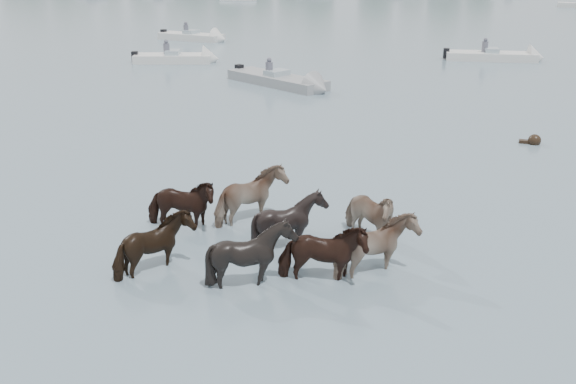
% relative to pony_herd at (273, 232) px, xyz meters
% --- Properties ---
extents(ground, '(400.00, 400.00, 0.00)m').
position_rel_pony_herd_xyz_m(ground, '(0.90, -1.43, -0.53)').
color(ground, slate).
rests_on(ground, ground).
extents(pony_herd, '(6.73, 4.70, 1.61)m').
position_rel_pony_herd_xyz_m(pony_herd, '(0.00, 0.00, 0.00)').
color(pony_herd, black).
rests_on(pony_herd, ground).
extents(swimming_pony, '(0.72, 0.44, 0.44)m').
position_rel_pony_herd_xyz_m(swimming_pony, '(5.73, 10.84, -0.43)').
color(swimming_pony, black).
rests_on(swimming_pony, ground).
extents(motorboat_a, '(5.22, 3.10, 1.92)m').
position_rel_pony_herd_xyz_m(motorboat_a, '(-13.40, 22.44, -0.30)').
color(motorboat_a, silver).
rests_on(motorboat_a, ground).
extents(motorboat_b, '(6.25, 4.30, 1.92)m').
position_rel_pony_herd_xyz_m(motorboat_b, '(-5.33, 17.43, -0.31)').
color(motorboat_b, gray).
rests_on(motorboat_b, ground).
extents(motorboat_c, '(6.01, 2.48, 1.92)m').
position_rel_pony_herd_xyz_m(motorboat_c, '(4.62, 29.07, -0.31)').
color(motorboat_c, silver).
rests_on(motorboat_c, ground).
extents(motorboat_f, '(5.65, 2.27, 1.92)m').
position_rel_pony_herd_xyz_m(motorboat_f, '(-16.75, 31.48, -0.31)').
color(motorboat_f, silver).
rests_on(motorboat_f, ground).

